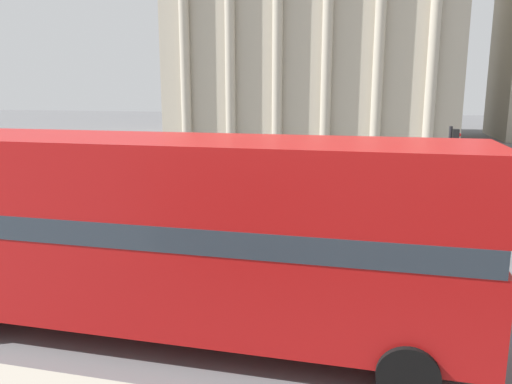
% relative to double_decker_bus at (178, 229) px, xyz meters
% --- Properties ---
extents(double_decker_bus, '(11.49, 2.76, 4.01)m').
position_rel_double_decker_bus_xyz_m(double_decker_bus, '(0.00, 0.00, 0.00)').
color(double_decker_bus, black).
rests_on(double_decker_bus, ground_plane).
extents(plaza_building_left, '(27.24, 16.32, 20.45)m').
position_rel_double_decker_bus_xyz_m(plaza_building_left, '(-2.96, 42.92, 7.99)').
color(plaza_building_left, '#B2A893').
rests_on(plaza_building_left, ground_plane).
extents(traffic_light_mid, '(0.42, 0.24, 3.62)m').
position_rel_double_decker_bus_xyz_m(traffic_light_mid, '(6.28, 10.12, 0.14)').
color(traffic_light_mid, black).
rests_on(traffic_light_mid, ground_plane).
extents(car_black, '(4.20, 1.93, 1.35)m').
position_rel_double_decker_bus_xyz_m(car_black, '(4.74, 12.44, -1.54)').
color(car_black, black).
rests_on(car_black, ground_plane).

